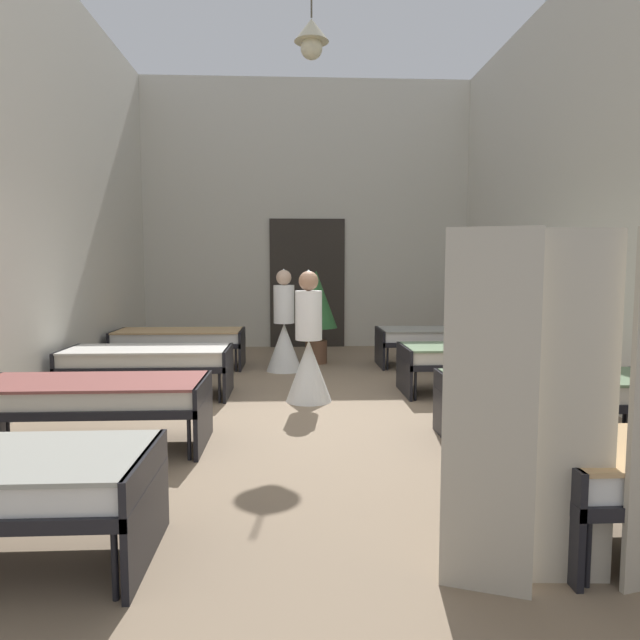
{
  "coord_description": "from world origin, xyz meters",
  "views": [
    {
      "loc": [
        -0.29,
        -5.74,
        1.53
      ],
      "look_at": [
        0.0,
        0.19,
        0.96
      ],
      "focal_mm": 32.14,
      "sensor_mm": 36.0,
      "label": 1
    }
  ],
  "objects_px": {
    "nurse_near_aisle": "(309,355)",
    "nurse_mid_aisle": "(284,335)",
    "bed_right_row_3": "(440,337)",
    "potted_plant": "(316,304)",
    "bed_right_row_2": "(481,357)",
    "bed_left_row_1": "(91,396)",
    "bed_left_row_3": "(180,339)",
    "privacy_screen": "(577,412)",
    "bed_left_row_2": "(148,359)",
    "bed_right_row_1": "(553,391)"
  },
  "relations": [
    {
      "from": "bed_right_row_2",
      "to": "nurse_mid_aisle",
      "type": "bearing_deg",
      "value": 146.64
    },
    {
      "from": "bed_right_row_2",
      "to": "bed_right_row_3",
      "type": "distance_m",
      "value": 1.9
    },
    {
      "from": "potted_plant",
      "to": "nurse_near_aisle",
      "type": "bearing_deg",
      "value": -94.32
    },
    {
      "from": "bed_left_row_1",
      "to": "bed_right_row_1",
      "type": "relative_size",
      "value": 1.0
    },
    {
      "from": "nurse_near_aisle",
      "to": "privacy_screen",
      "type": "bearing_deg",
      "value": -93.51
    },
    {
      "from": "bed_left_row_1",
      "to": "bed_right_row_3",
      "type": "height_order",
      "value": "same"
    },
    {
      "from": "bed_right_row_2",
      "to": "potted_plant",
      "type": "relative_size",
      "value": 1.3
    },
    {
      "from": "bed_left_row_1",
      "to": "potted_plant",
      "type": "relative_size",
      "value": 1.3
    },
    {
      "from": "nurse_mid_aisle",
      "to": "potted_plant",
      "type": "height_order",
      "value": "nurse_mid_aisle"
    },
    {
      "from": "bed_right_row_2",
      "to": "potted_plant",
      "type": "height_order",
      "value": "potted_plant"
    },
    {
      "from": "bed_right_row_1",
      "to": "bed_left_row_3",
      "type": "bearing_deg",
      "value": 136.11
    },
    {
      "from": "bed_right_row_2",
      "to": "bed_left_row_3",
      "type": "relative_size",
      "value": 1.0
    },
    {
      "from": "bed_left_row_1",
      "to": "bed_right_row_3",
      "type": "distance_m",
      "value": 5.48
    },
    {
      "from": "potted_plant",
      "to": "nurse_mid_aisle",
      "type": "bearing_deg",
      "value": -127.18
    },
    {
      "from": "privacy_screen",
      "to": "nurse_mid_aisle",
      "type": "bearing_deg",
      "value": 107.51
    },
    {
      "from": "bed_left_row_1",
      "to": "bed_left_row_3",
      "type": "relative_size",
      "value": 1.0
    },
    {
      "from": "bed_right_row_3",
      "to": "nurse_near_aisle",
      "type": "height_order",
      "value": "nurse_near_aisle"
    },
    {
      "from": "bed_right_row_2",
      "to": "bed_left_row_3",
      "type": "bearing_deg",
      "value": 154.31
    },
    {
      "from": "bed_right_row_3",
      "to": "nurse_near_aisle",
      "type": "distance_m",
      "value": 3.05
    },
    {
      "from": "bed_right_row_2",
      "to": "nurse_near_aisle",
      "type": "bearing_deg",
      "value": -170.99
    },
    {
      "from": "privacy_screen",
      "to": "bed_right_row_3",
      "type": "bearing_deg",
      "value": 84.54
    },
    {
      "from": "potted_plant",
      "to": "privacy_screen",
      "type": "relative_size",
      "value": 0.86
    },
    {
      "from": "nurse_near_aisle",
      "to": "bed_left_row_3",
      "type": "bearing_deg",
      "value": 109.98
    },
    {
      "from": "bed_left_row_3",
      "to": "bed_right_row_3",
      "type": "bearing_deg",
      "value": 0.0
    },
    {
      "from": "potted_plant",
      "to": "privacy_screen",
      "type": "height_order",
      "value": "privacy_screen"
    },
    {
      "from": "bed_right_row_1",
      "to": "nurse_mid_aisle",
      "type": "xyz_separation_m",
      "value": [
        -2.38,
        3.47,
        0.09
      ]
    },
    {
      "from": "nurse_near_aisle",
      "to": "privacy_screen",
      "type": "distance_m",
      "value": 4.0
    },
    {
      "from": "bed_left_row_1",
      "to": "bed_left_row_3",
      "type": "bearing_deg",
      "value": 90.0
    },
    {
      "from": "potted_plant",
      "to": "bed_right_row_3",
      "type": "bearing_deg",
      "value": -9.56
    },
    {
      "from": "potted_plant",
      "to": "bed_right_row_2",
      "type": "bearing_deg",
      "value": -49.59
    },
    {
      "from": "bed_left_row_2",
      "to": "bed_right_row_2",
      "type": "bearing_deg",
      "value": 0.0
    },
    {
      "from": "bed_left_row_2",
      "to": "privacy_screen",
      "type": "height_order",
      "value": "privacy_screen"
    },
    {
      "from": "bed_left_row_1",
      "to": "nurse_mid_aisle",
      "type": "relative_size",
      "value": 1.28
    },
    {
      "from": "bed_left_row_2",
      "to": "potted_plant",
      "type": "xyz_separation_m",
      "value": [
        2.06,
        2.22,
        0.49
      ]
    },
    {
      "from": "nurse_near_aisle",
      "to": "nurse_mid_aisle",
      "type": "bearing_deg",
      "value": 79.02
    },
    {
      "from": "potted_plant",
      "to": "privacy_screen",
      "type": "distance_m",
      "value": 6.44
    },
    {
      "from": "bed_left_row_3",
      "to": "nurse_mid_aisle",
      "type": "relative_size",
      "value": 1.28
    },
    {
      "from": "bed_left_row_2",
      "to": "nurse_mid_aisle",
      "type": "xyz_separation_m",
      "value": [
        1.57,
        1.57,
        0.09
      ]
    },
    {
      "from": "bed_right_row_1",
      "to": "nurse_near_aisle",
      "type": "bearing_deg",
      "value": 142.96
    },
    {
      "from": "bed_right_row_2",
      "to": "nurse_near_aisle",
      "type": "relative_size",
      "value": 1.28
    },
    {
      "from": "bed_left_row_1",
      "to": "bed_right_row_2",
      "type": "distance_m",
      "value": 4.38
    },
    {
      "from": "bed_left_row_1",
      "to": "nurse_mid_aisle",
      "type": "xyz_separation_m",
      "value": [
        1.57,
        3.47,
        0.09
      ]
    },
    {
      "from": "bed_right_row_1",
      "to": "bed_right_row_3",
      "type": "height_order",
      "value": "same"
    },
    {
      "from": "nurse_near_aisle",
      "to": "potted_plant",
      "type": "relative_size",
      "value": 1.02
    },
    {
      "from": "bed_right_row_2",
      "to": "privacy_screen",
      "type": "relative_size",
      "value": 1.12
    },
    {
      "from": "bed_left_row_1",
      "to": "bed_right_row_3",
      "type": "relative_size",
      "value": 1.0
    },
    {
      "from": "bed_right_row_1",
      "to": "privacy_screen",
      "type": "xyz_separation_m",
      "value": [
        -0.95,
        -2.25,
        0.41
      ]
    },
    {
      "from": "bed_right_row_3",
      "to": "nurse_mid_aisle",
      "type": "distance_m",
      "value": 2.41
    },
    {
      "from": "bed_left_row_1",
      "to": "bed_left_row_2",
      "type": "xyz_separation_m",
      "value": [
        0.0,
        1.9,
        0.0
      ]
    },
    {
      "from": "bed_left_row_1",
      "to": "bed_right_row_2",
      "type": "bearing_deg",
      "value": 25.69
    }
  ]
}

